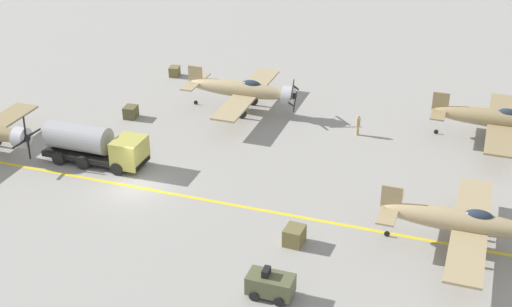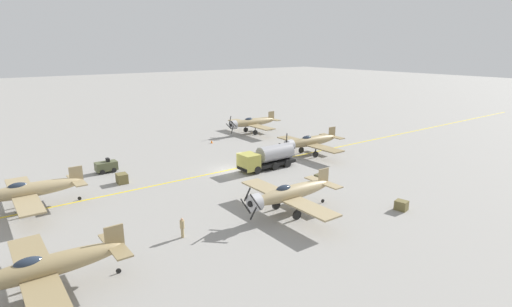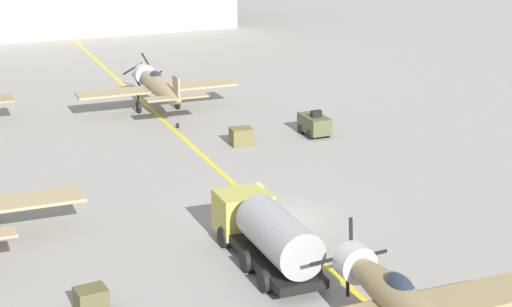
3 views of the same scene
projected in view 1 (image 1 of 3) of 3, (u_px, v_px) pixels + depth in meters
ground_plane at (135, 187)px, 50.73m from camera, size 400.00×400.00×0.00m
taxiway_stripe at (135, 187)px, 50.73m from camera, size 0.30×160.00×0.01m
airplane_far_left at (497, 119)px, 56.29m from camera, size 12.00×9.98×3.65m
airplane_far_center at (465, 222)px, 42.94m from camera, size 12.00×9.98×3.65m
airplane_mid_left at (243, 90)px, 61.71m from camera, size 12.00×9.98×3.65m
fuel_tanker at (95, 145)px, 53.34m from camera, size 2.67×8.00×2.98m
tow_tractor at (270, 284)px, 39.54m from camera, size 1.57×2.60×1.79m
ground_crew_walking at (358, 124)px, 57.93m from camera, size 0.38×0.38×1.75m
supply_crate_by_tanker at (175, 71)px, 70.07m from camera, size 1.30×1.15×0.94m
supply_crate_mid_lane at (131, 112)px, 61.19m from camera, size 1.33×1.15×1.02m
supply_crate_outboard at (294, 236)px, 44.21m from camera, size 1.44×1.23×1.15m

